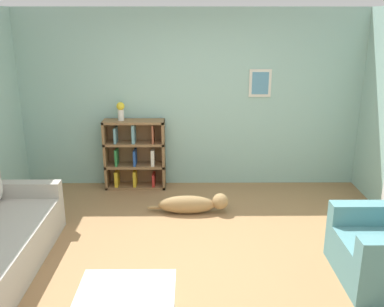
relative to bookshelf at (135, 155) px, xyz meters
The scene contains 6 objects.
ground_plane 2.28m from the bookshelf, 67.87° to the right, with size 14.00×14.00×0.00m, color #997047.
wall_back 1.17m from the bookshelf, 12.79° to the left, with size 5.60×0.13×2.60m.
bookshelf is the anchor object (origin of this frame).
coffee_table 3.14m from the bookshelf, 84.48° to the right, with size 0.78×0.52×0.38m.
dog 1.33m from the bookshelf, 47.52° to the right, with size 1.07×0.22×0.27m.
vase 0.70m from the bookshelf, behind, with size 0.12×0.12×0.27m.
Camera 1 is at (-0.03, -4.00, 2.45)m, focal length 40.00 mm.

